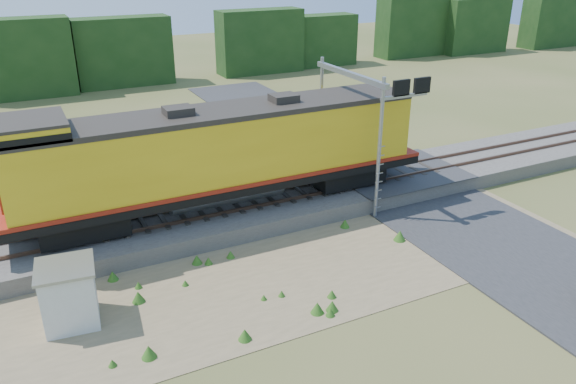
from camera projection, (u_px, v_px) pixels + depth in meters
ground at (347, 263)px, 23.85m from camera, size 140.00×140.00×0.00m
ballast at (285, 202)px, 28.61m from camera, size 70.00×5.00×0.80m
rails at (285, 194)px, 28.42m from camera, size 70.00×1.54×0.16m
dirt_shoulder at (300, 268)px, 23.44m from camera, size 26.00×8.00×0.03m
road at (462, 222)px, 27.29m from camera, size 7.00×66.00×0.86m
tree_line_north at (138, 53)px, 53.81m from camera, size 130.00×3.00×6.50m
weed_clumps at (272, 282)px, 22.50m from camera, size 15.00×6.20×0.56m
locomotive at (219, 154)px, 25.95m from camera, size 20.42×3.11×5.27m
shed at (69, 294)px, 19.63m from camera, size 2.16×2.16×2.32m
signal_gantry at (362, 103)px, 27.75m from camera, size 2.78×6.20×7.00m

